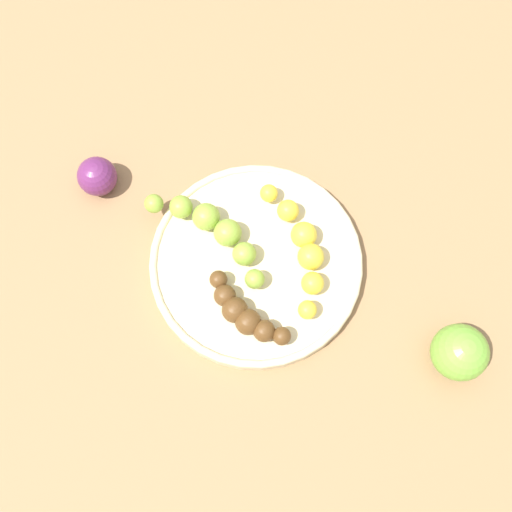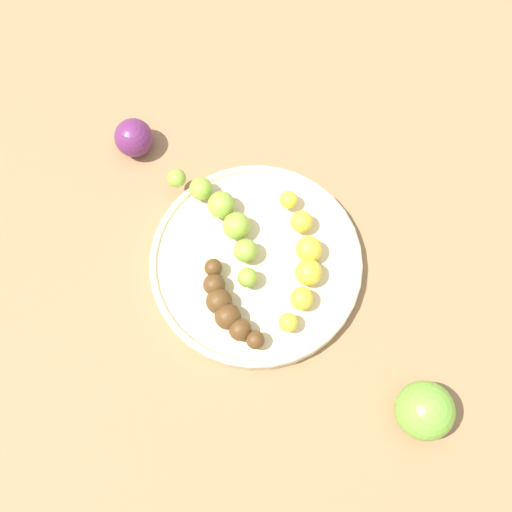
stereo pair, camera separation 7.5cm
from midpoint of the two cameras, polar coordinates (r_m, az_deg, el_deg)
name	(u,v)px [view 2 (the right image)]	position (r m, az deg, el deg)	size (l,w,h in m)	color
ground_plane	(256,266)	(0.79, 2.70, -1.30)	(2.40, 2.40, 0.00)	#936D47
fruit_bowl	(256,263)	(0.78, 2.74, -1.02)	(0.27, 0.27, 0.02)	beige
banana_yellow	(303,259)	(0.76, 7.19, -0.70)	(0.18, 0.07, 0.03)	yellow
banana_green	(224,218)	(0.77, -0.24, 3.13)	(0.17, 0.10, 0.04)	#8CAD38
banana_overripe	(226,307)	(0.74, 0.12, -5.22)	(0.12, 0.06, 0.03)	#593819
plum_purple	(134,138)	(0.85, -8.81, 10.49)	(0.05, 0.05, 0.05)	#662659
apple_green	(425,411)	(0.76, 18.28, -13.93)	(0.07, 0.07, 0.07)	#72B238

